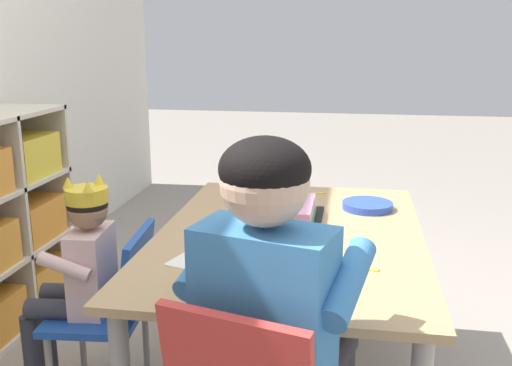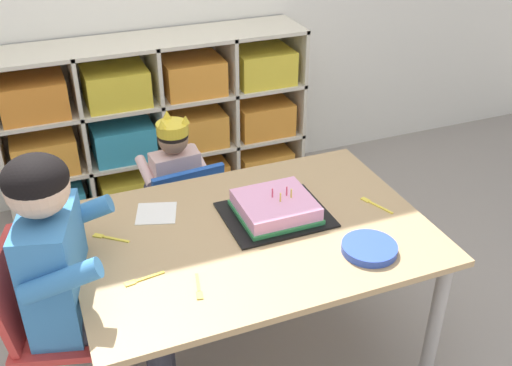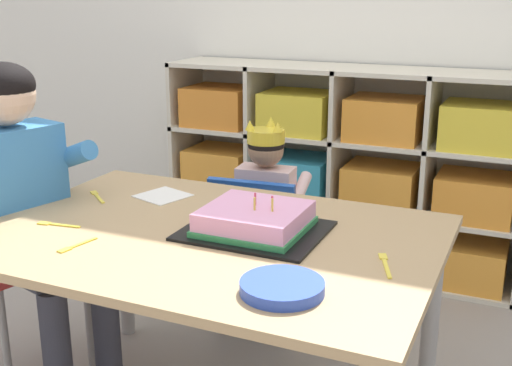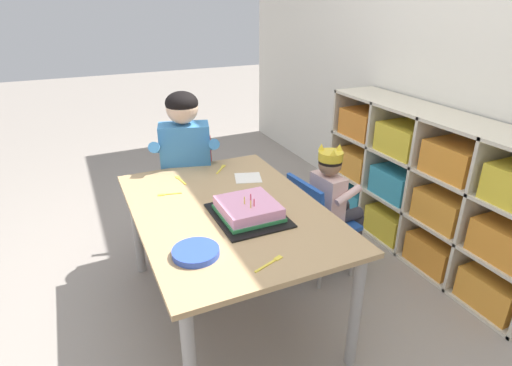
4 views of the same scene
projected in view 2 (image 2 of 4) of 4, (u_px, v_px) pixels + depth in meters
ground at (253, 356)px, 2.46m from camera, size 16.00×16.00×0.00m
storage_cubby_shelf at (158, 129)px, 3.31m from camera, size 1.65×0.35×0.94m
activity_table at (252, 247)px, 2.18m from camera, size 1.25×0.87×0.63m
classroom_chair_blue at (183, 211)px, 2.71m from camera, size 0.37×0.36×0.64m
child_with_crown at (173, 175)px, 2.73m from camera, size 0.31×0.31×0.82m
classroom_chair_adult_side at (49, 318)px, 1.99m from camera, size 0.41×0.43×0.75m
adult_helper_seated at (75, 268)px, 1.90m from camera, size 0.47×0.45×1.07m
birthday_cake_on_tray at (275, 209)px, 2.21m from camera, size 0.38×0.31×0.11m
paper_plate_stack at (369, 248)px, 2.03m from camera, size 0.19×0.19×0.03m
paper_napkin_square at (156, 213)px, 2.23m from camera, size 0.18×0.18×0.00m
fork_scattered_mid_table at (199, 288)px, 1.87m from camera, size 0.04×0.12×0.00m
fork_beside_plate_stack at (375, 204)px, 2.29m from camera, size 0.06×0.14×0.00m
fork_near_child_seat at (142, 279)px, 1.91m from camera, size 0.13×0.03×0.00m
fork_by_napkin at (109, 238)px, 2.10m from camera, size 0.12×0.10×0.00m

